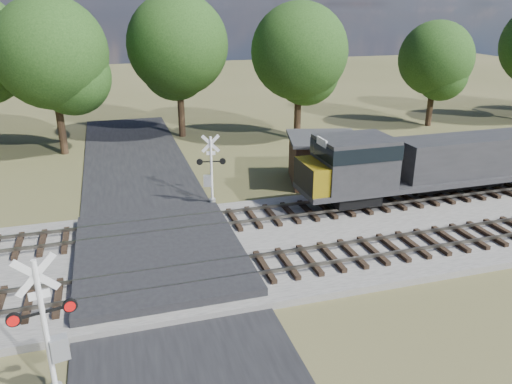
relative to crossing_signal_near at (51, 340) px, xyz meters
name	(u,v)px	position (x,y,z in m)	size (l,w,h in m)	color
ground	(162,266)	(3.68, 6.72, -1.87)	(160.00, 160.00, 0.00)	#4A4C28
ballast_bed	(365,230)	(13.68, 7.22, -1.72)	(140.00, 10.00, 0.30)	gray
road	(162,265)	(3.68, 6.72, -1.83)	(7.00, 60.00, 0.08)	black
crossing_panel	(160,254)	(3.68, 7.22, -1.56)	(7.00, 9.00, 0.62)	#262628
track_near	(244,269)	(6.81, 4.72, -1.46)	(140.00, 2.60, 0.33)	black
track_far	(217,221)	(6.81, 9.72, -1.46)	(140.00, 2.60, 0.33)	black
crossing_signal_near	(51,340)	(0.00, 0.00, 0.00)	(1.80, 0.49, 4.50)	silver
crossing_signal_far	(210,176)	(7.20, 13.15, -0.22)	(1.59, 0.43, 3.98)	silver
equipment_shed	(323,159)	(14.69, 14.73, -0.39)	(5.21, 5.21, 2.92)	#422B1C
treeline	(191,54)	(8.71, 26.58, 5.09)	(84.09, 11.54, 11.50)	black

